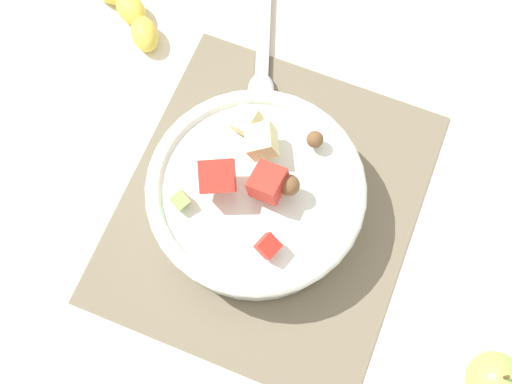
{
  "coord_description": "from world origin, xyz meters",
  "views": [
    {
      "loc": [
        0.27,
        0.09,
        0.81
      ],
      "look_at": [
        0.01,
        -0.01,
        0.06
      ],
      "focal_mm": 47.51,
      "sensor_mm": 36.0,
      "label": 1
    }
  ],
  "objects_px": {
    "whole_apple": "(495,380)",
    "banana_whole": "(128,11)",
    "salad_bowl": "(256,194)",
    "serving_spoon": "(262,58)"
  },
  "relations": [
    {
      "from": "salad_bowl",
      "to": "whole_apple",
      "type": "xyz_separation_m",
      "value": [
        0.1,
        0.33,
        -0.02
      ]
    },
    {
      "from": "whole_apple",
      "to": "banana_whole",
      "type": "xyz_separation_m",
      "value": [
        -0.3,
        -0.6,
        -0.01
      ]
    },
    {
      "from": "whole_apple",
      "to": "serving_spoon",
      "type": "bearing_deg",
      "value": -127.16
    },
    {
      "from": "serving_spoon",
      "to": "whole_apple",
      "type": "distance_m",
      "value": 0.5
    },
    {
      "from": "whole_apple",
      "to": "banana_whole",
      "type": "bearing_deg",
      "value": -116.55
    },
    {
      "from": "salad_bowl",
      "to": "serving_spoon",
      "type": "distance_m",
      "value": 0.22
    },
    {
      "from": "serving_spoon",
      "to": "banana_whole",
      "type": "xyz_separation_m",
      "value": [
        0.0,
        -0.2,
        0.01
      ]
    },
    {
      "from": "serving_spoon",
      "to": "whole_apple",
      "type": "relative_size",
      "value": 3.05
    },
    {
      "from": "salad_bowl",
      "to": "banana_whole",
      "type": "height_order",
      "value": "salad_bowl"
    },
    {
      "from": "banana_whole",
      "to": "salad_bowl",
      "type": "bearing_deg",
      "value": 53.92
    }
  ]
}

